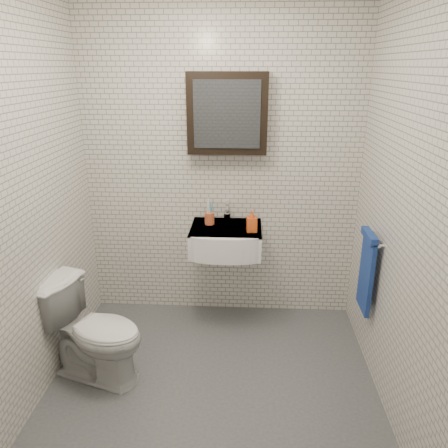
# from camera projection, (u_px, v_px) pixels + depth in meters

# --- Properties ---
(ground) EXTENTS (2.20, 2.00, 0.01)m
(ground) POSITION_uv_depth(u_px,v_px,m) (213.00, 382.00, 2.98)
(ground) COLOR #474A4F
(ground) RESTS_ON ground
(room_shell) EXTENTS (2.22, 2.02, 2.51)m
(room_shell) POSITION_uv_depth(u_px,v_px,m) (210.00, 173.00, 2.48)
(room_shell) COLOR silver
(room_shell) RESTS_ON ground
(washbasin) EXTENTS (0.55, 0.50, 0.20)m
(washbasin) POSITION_uv_depth(u_px,v_px,m) (226.00, 240.00, 3.40)
(washbasin) COLOR white
(washbasin) RESTS_ON room_shell
(faucet) EXTENTS (0.06, 0.20, 0.15)m
(faucet) POSITION_uv_depth(u_px,v_px,m) (227.00, 213.00, 3.53)
(faucet) COLOR silver
(faucet) RESTS_ON washbasin
(mirror_cabinet) EXTENTS (0.60, 0.15, 0.60)m
(mirror_cabinet) POSITION_uv_depth(u_px,v_px,m) (227.00, 114.00, 3.26)
(mirror_cabinet) COLOR black
(mirror_cabinet) RESTS_ON room_shell
(towel_rail) EXTENTS (0.09, 0.30, 0.58)m
(towel_rail) POSITION_uv_depth(u_px,v_px,m) (367.00, 268.00, 3.00)
(towel_rail) COLOR silver
(towel_rail) RESTS_ON room_shell
(toothbrush_cup) EXTENTS (0.09, 0.09, 0.21)m
(toothbrush_cup) POSITION_uv_depth(u_px,v_px,m) (210.00, 218.00, 3.46)
(toothbrush_cup) COLOR #C05330
(toothbrush_cup) RESTS_ON washbasin
(soap_bottle) EXTENTS (0.08, 0.09, 0.17)m
(soap_bottle) POSITION_uv_depth(u_px,v_px,m) (252.00, 221.00, 3.30)
(soap_bottle) COLOR #F7571A
(soap_bottle) RESTS_ON washbasin
(toilet) EXTENTS (0.79, 0.60, 0.71)m
(toilet) POSITION_uv_depth(u_px,v_px,m) (94.00, 331.00, 2.94)
(toilet) COLOR white
(toilet) RESTS_ON ground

